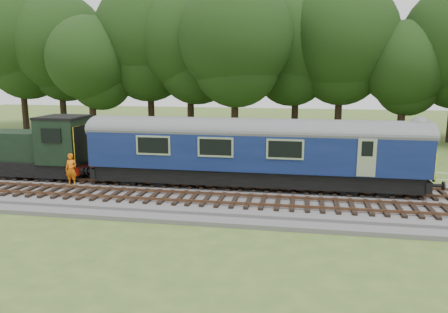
# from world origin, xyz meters

# --- Properties ---
(ground) EXTENTS (120.00, 120.00, 0.00)m
(ground) POSITION_xyz_m (0.00, 0.00, 0.00)
(ground) COLOR #416224
(ground) RESTS_ON ground
(ballast) EXTENTS (70.00, 7.00, 0.35)m
(ballast) POSITION_xyz_m (0.00, 0.00, 0.17)
(ballast) COLOR #4C4C4F
(ballast) RESTS_ON ground
(track_north) EXTENTS (67.20, 2.40, 0.21)m
(track_north) POSITION_xyz_m (0.00, 1.40, 0.42)
(track_north) COLOR black
(track_north) RESTS_ON ballast
(track_south) EXTENTS (67.20, 2.40, 0.21)m
(track_south) POSITION_xyz_m (0.00, -1.60, 0.42)
(track_south) COLOR black
(track_south) RESTS_ON ballast
(fence) EXTENTS (64.00, 0.12, 1.00)m
(fence) POSITION_xyz_m (0.00, 4.50, 0.00)
(fence) COLOR #6B6054
(fence) RESTS_ON ground
(tree_line) EXTENTS (70.00, 8.00, 18.00)m
(tree_line) POSITION_xyz_m (0.00, 22.00, 0.00)
(tree_line) COLOR black
(tree_line) RESTS_ON ground
(dmu_railcar) EXTENTS (18.05, 2.86, 3.88)m
(dmu_railcar) POSITION_xyz_m (-1.56, 1.40, 2.61)
(dmu_railcar) COLOR black
(dmu_railcar) RESTS_ON ground
(shunter_loco) EXTENTS (8.91, 2.60, 3.38)m
(shunter_loco) POSITION_xyz_m (-15.49, 1.40, 1.97)
(shunter_loco) COLOR black
(shunter_loco) RESTS_ON ground
(worker) EXTENTS (0.67, 0.45, 1.80)m
(worker) POSITION_xyz_m (-11.62, -0.04, 1.25)
(worker) COLOR orange
(worker) RESTS_ON ballast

